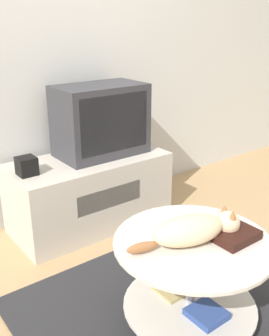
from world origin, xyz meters
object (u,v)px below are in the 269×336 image
at_px(speaker, 27,166).
at_px(cat, 195,229).
at_px(dvd_box, 231,233).
at_px(tv, 101,120).

height_order(speaker, cat, cat).
bearing_deg(speaker, dvd_box, -70.14).
relative_size(tv, speaker, 5.42).
bearing_deg(dvd_box, speaker, 109.86).
distance_m(speaker, cat, 1.24).
bearing_deg(dvd_box, tv, 83.87).
relative_size(speaker, dvd_box, 0.56).
bearing_deg(cat, tv, 91.43).
height_order(tv, dvd_box, tv).
distance_m(tv, speaker, 0.64).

